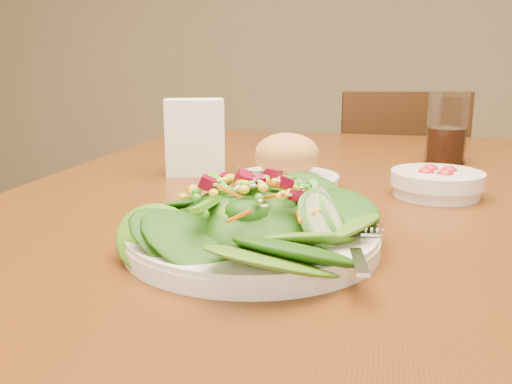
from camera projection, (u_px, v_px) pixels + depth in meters
dining_table at (293, 250)px, 0.94m from camera, size 0.90×1.40×0.75m
chair_far at (391, 214)px, 1.86m from camera, size 0.47×0.48×0.86m
salad_plate at (261, 223)px, 0.64m from camera, size 0.29×0.29×0.08m
bread_plate at (287, 164)px, 0.95m from camera, size 0.17×0.17×0.09m
tomato_bowl at (437, 183)px, 0.88m from camera, size 0.14×0.14×0.05m
drinking_glass at (446, 133)px, 1.14m from camera, size 0.08×0.08×0.14m
napkin_holder at (195, 135)px, 1.03m from camera, size 0.12×0.09×0.14m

